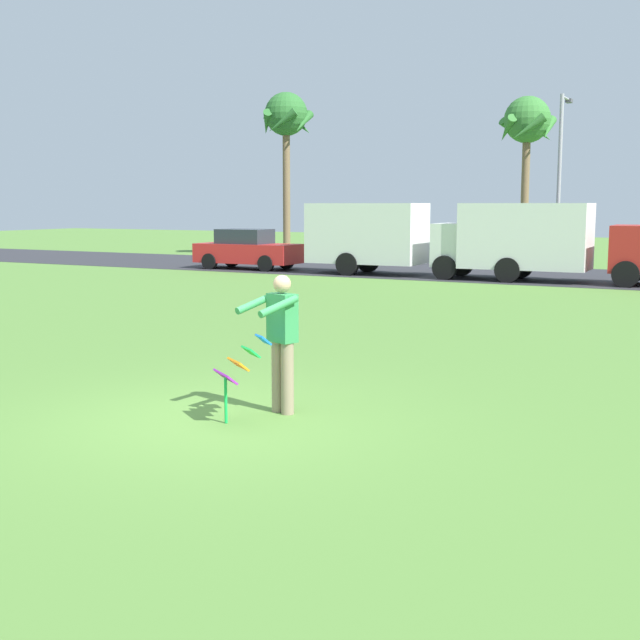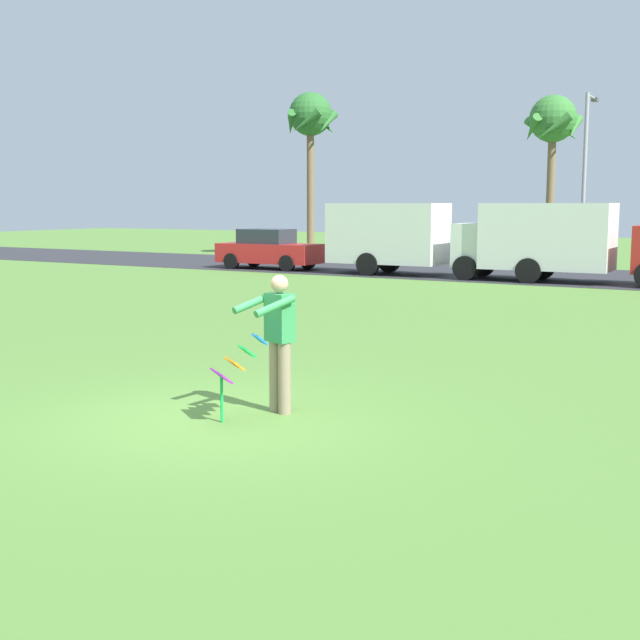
% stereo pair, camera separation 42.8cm
% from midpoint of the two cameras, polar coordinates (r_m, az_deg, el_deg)
% --- Properties ---
extents(ground_plane, '(120.00, 120.00, 0.00)m').
position_cam_midpoint_polar(ground_plane, '(10.33, -8.18, -6.72)').
color(ground_plane, '#568438').
extents(road_strip, '(120.00, 8.00, 0.01)m').
position_cam_midpoint_polar(road_strip, '(31.33, 16.83, 2.82)').
color(road_strip, '#2D2D33').
rests_on(road_strip, ground).
extents(person_kite_flyer, '(0.69, 0.76, 1.73)m').
position_cam_midpoint_polar(person_kite_flyer, '(10.38, -3.84, -1.23)').
color(person_kite_flyer, gray).
rests_on(person_kite_flyer, ground).
extents(kite_held, '(0.67, 0.72, 1.04)m').
position_cam_midpoint_polar(kite_held, '(10.06, -6.76, -3.15)').
color(kite_held, blue).
rests_on(kite_held, ground).
extents(parked_car_red, '(4.22, 1.88, 1.60)m').
position_cam_midpoint_polar(parked_car_red, '(33.77, -5.33, 4.77)').
color(parked_car_red, red).
rests_on(parked_car_red, ground).
extents(parked_truck_white_box, '(6.72, 2.16, 2.62)m').
position_cam_midpoint_polar(parked_truck_white_box, '(30.85, 4.21, 5.68)').
color(parked_truck_white_box, silver).
rests_on(parked_truck_white_box, ground).
extents(parked_truck_red_cab, '(6.75, 2.24, 2.62)m').
position_cam_midpoint_polar(parked_truck_red_cab, '(29.00, 14.98, 5.29)').
color(parked_truck_red_cab, '#B2231E').
rests_on(parked_truck_red_cab, ground).
extents(palm_tree_left_near, '(2.58, 2.71, 8.00)m').
position_cam_midpoint_polar(palm_tree_left_near, '(42.14, -2.62, 13.37)').
color(palm_tree_left_near, brown).
rests_on(palm_tree_left_near, ground).
extents(palm_tree_right_near, '(2.58, 2.71, 7.43)m').
position_cam_midpoint_polar(palm_tree_right_near, '(40.05, 13.59, 12.69)').
color(palm_tree_right_near, brown).
rests_on(palm_tree_right_near, ground).
extents(streetlight_pole, '(0.24, 1.65, 7.00)m').
position_cam_midpoint_polar(streetlight_pole, '(36.20, 15.68, 9.83)').
color(streetlight_pole, '#9E9EA3').
rests_on(streetlight_pole, ground).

